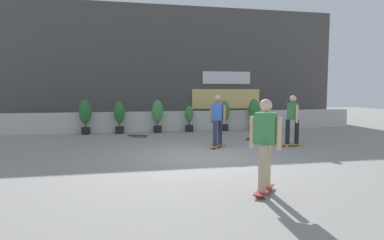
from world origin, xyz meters
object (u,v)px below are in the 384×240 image
Objects in this scene: potted_plant_2 at (157,114)px; potted_plant_4 at (225,113)px; skater_mid_plaza at (218,119)px; skater_by_wall_right at (265,142)px; skateboard_near_camera at (138,136)px; skateboard_aside at (251,138)px; potted_plant_1 at (119,115)px; potted_plant_3 at (189,118)px; skater_far_right at (293,118)px; potted_plant_5 at (254,112)px; potted_plant_0 at (85,114)px.

potted_plant_2 is 1.03× the size of potted_plant_4.
skater_mid_plaza is 1.00× the size of skater_by_wall_right.
skateboard_near_camera is (-1.98, 7.71, -0.88)m from skater_by_wall_right.
potted_plant_2 reaches higher than skateboard_aside.
skater_mid_plaza is at bearing -139.71° from skateboard_aside.
potted_plant_1 is 4.76m from potted_plant_4.
potted_plant_3 is 0.70× the size of skater_by_wall_right.
potted_plant_2 is at bearing 180.00° from potted_plant_4.
potted_plant_4 reaches higher than potted_plant_3.
potted_plant_1 is 9.39m from skater_by_wall_right.
skater_by_wall_right is at bearing -110.06° from skateboard_aside.
skater_mid_plaza is 4.74m from skater_by_wall_right.
potted_plant_2 is 6.06m from skater_far_right.
potted_plant_4 is at bearing 180.00° from potted_plant_5.
potted_plant_2 is at bearing 0.00° from potted_plant_0.
potted_plant_3 is 4.29m from skater_mid_plaza.
skater_far_right reaches higher than potted_plant_2.
skateboard_near_camera is at bearing 104.38° from skater_by_wall_right.
potted_plant_1 is at bearing 141.85° from skater_far_right.
skater_by_wall_right reaches higher than potted_plant_2.
skater_mid_plaza is 2.49m from skateboard_aside.
skateboard_near_camera is at bearing 147.28° from skater_far_right.
skater_far_right is (-0.49, -4.49, 0.08)m from potted_plant_5.
potted_plant_5 is 0.87× the size of skater_mid_plaza.
potted_plant_3 is 3.39m from skateboard_aside.
potted_plant_2 is at bearing 180.00° from potted_plant_3.
skater_mid_plaza is 3.98m from skateboard_near_camera.
skater_mid_plaza is (3.19, -4.28, 0.15)m from potted_plant_1.
potted_plant_3 is at bearing 120.29° from skater_far_right.
skateboard_near_camera and skateboard_aside have the same top height.
potted_plant_2 is 9.05m from skater_by_wall_right.
skater_by_wall_right is (1.05, -8.99, 0.10)m from potted_plant_2.
potted_plant_2 reaches higher than potted_plant_3.
potted_plant_1 is 0.94× the size of potted_plant_5.
skater_far_right is 5.42m from skater_by_wall_right.
skater_by_wall_right is (-3.02, -4.50, 0.00)m from skater_far_right.
potted_plant_4 is 9.22m from skater_by_wall_right.
skater_by_wall_right is 6.68m from skateboard_aside.
skater_far_right is at bearing -38.15° from potted_plant_1.
potted_plant_2 is at bearing 132.14° from skater_far_right.
potted_plant_0 is 1.41m from potted_plant_1.
skater_by_wall_right is 8.01m from skateboard_near_camera.
skateboard_near_camera is (-4.99, 3.21, -0.88)m from skater_far_right.
potted_plant_3 is 1.59× the size of skateboard_aside.
skateboard_aside is (1.88, -2.77, -0.56)m from potted_plant_3.
skater_far_right is at bearing -4.84° from skater_mid_plaza.
potted_plant_1 is at bearing 119.41° from skateboard_near_camera.
potted_plant_4 is 2.87m from skateboard_aside.
potted_plant_2 is 0.86× the size of skater_mid_plaza.
skateboard_near_camera is (-5.49, -1.28, -0.80)m from potted_plant_5.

